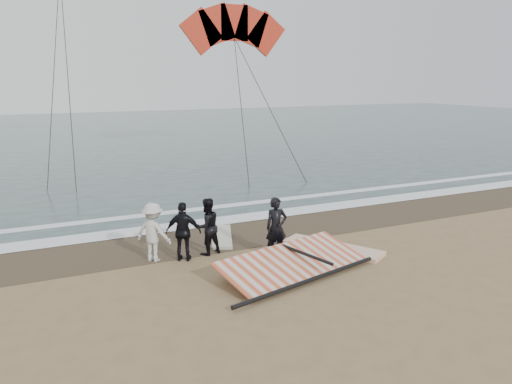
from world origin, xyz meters
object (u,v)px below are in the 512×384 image
sail_rig (287,264)px  board_white (333,248)px  board_cream (222,237)px  man_main (276,227)px

sail_rig → board_white: bearing=24.3°
board_cream → sail_rig: (0.51, -3.06, 0.15)m
board_white → sail_rig: (-1.88, -0.85, 0.14)m
board_cream → sail_rig: size_ratio=0.50×
man_main → board_cream: man_main is taller
man_main → board_white: (1.63, -0.20, -0.73)m
man_main → board_white: bearing=0.1°
board_white → sail_rig: size_ratio=0.65×
board_white → man_main: bearing=142.2°
board_white → sail_rig: 2.07m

